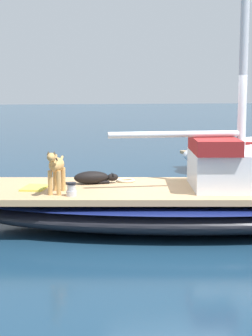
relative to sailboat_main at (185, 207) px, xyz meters
name	(u,v)px	position (x,y,z in m)	size (l,w,h in m)	color
ground_plane	(185,226)	(0.00, 0.00, -0.34)	(120.00, 120.00, 0.00)	navy
sailboat_main	(185,207)	(0.00, 0.00, 0.00)	(3.66, 7.55, 0.66)	black
dog_tan	(56,167)	(0.16, -2.13, 0.75)	(0.93, 0.35, 0.70)	tan
dog_black	(93,178)	(-0.59, -1.47, 0.43)	(0.30, 0.95, 0.22)	black
deck_winch	(71,190)	(0.41, -1.91, 0.42)	(0.16, 0.16, 0.21)	#B7B7BC
coiled_rope	(126,180)	(-0.72, -0.89, 0.35)	(0.32, 0.32, 0.04)	beige
deck_towel	(35,188)	(-0.29, -2.47, 0.34)	(0.56, 0.36, 0.03)	#D8D14C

